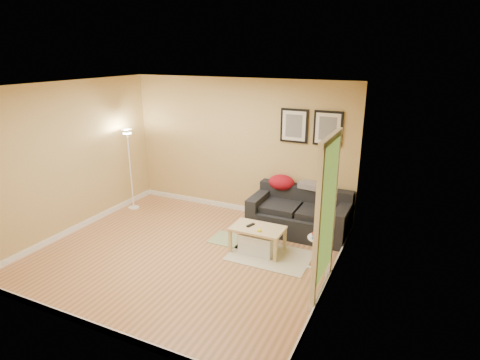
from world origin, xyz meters
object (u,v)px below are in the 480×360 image
at_px(coffee_table, 258,239).
at_px(storage_bin, 258,242).
at_px(floor_lamp, 131,172).
at_px(side_table, 319,254).
at_px(book_stack, 320,234).
at_px(sofa, 299,212).

relative_size(coffee_table, storage_bin, 1.47).
distance_m(storage_bin, floor_lamp, 3.15).
xyz_separation_m(coffee_table, side_table, (1.02, -0.16, 0.06)).
bearing_deg(storage_bin, coffee_table, 128.88).
height_order(coffee_table, book_stack, book_stack).
relative_size(coffee_table, side_table, 1.56).
xyz_separation_m(storage_bin, book_stack, (1.00, -0.11, 0.39)).
bearing_deg(book_stack, sofa, 110.52).
distance_m(coffee_table, floor_lamp, 3.11).
height_order(coffee_table, storage_bin, coffee_table).
bearing_deg(book_stack, side_table, -101.79).
distance_m(sofa, storage_bin, 1.08).
height_order(coffee_table, side_table, side_table).
bearing_deg(floor_lamp, sofa, 6.10).
xyz_separation_m(book_stack, floor_lamp, (-4.02, 0.76, 0.21)).
xyz_separation_m(coffee_table, book_stack, (1.02, -0.15, 0.36)).
relative_size(storage_bin, side_table, 1.06).
bearing_deg(side_table, storage_bin, 172.53).
relative_size(coffee_table, book_stack, 3.37).
relative_size(side_table, floor_lamp, 0.32).
bearing_deg(coffee_table, sofa, 56.73).
height_order(sofa, storage_bin, sofa).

